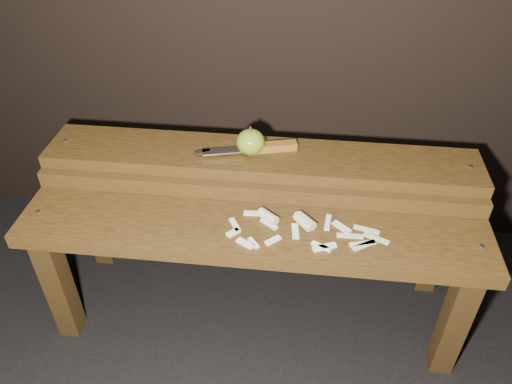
# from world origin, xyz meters

# --- Properties ---
(ground) EXTENTS (60.00, 60.00, 0.00)m
(ground) POSITION_xyz_m (0.00, 0.00, 0.00)
(ground) COLOR black
(bench_front_tier) EXTENTS (1.20, 0.20, 0.42)m
(bench_front_tier) POSITION_xyz_m (0.00, -0.06, 0.35)
(bench_front_tier) COLOR black
(bench_front_tier) RESTS_ON ground
(bench_rear_tier) EXTENTS (1.20, 0.21, 0.50)m
(bench_rear_tier) POSITION_xyz_m (0.00, 0.17, 0.41)
(bench_rear_tier) COLOR black
(bench_rear_tier) RESTS_ON ground
(apple) EXTENTS (0.08, 0.08, 0.08)m
(apple) POSITION_xyz_m (-0.03, 0.17, 0.53)
(apple) COLOR olive
(apple) RESTS_ON bench_rear_tier
(knife) EXTENTS (0.28, 0.09, 0.02)m
(knife) POSITION_xyz_m (0.01, 0.18, 0.51)
(knife) COLOR brown
(knife) RESTS_ON bench_rear_tier
(apple_scraps) EXTENTS (0.40, 0.15, 0.03)m
(apple_scraps) POSITION_xyz_m (0.11, -0.03, 0.43)
(apple_scraps) COLOR beige
(apple_scraps) RESTS_ON bench_front_tier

